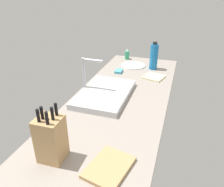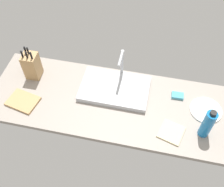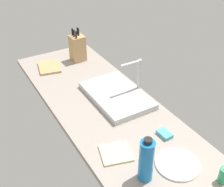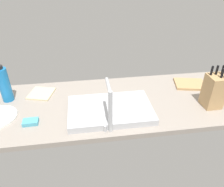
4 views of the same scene
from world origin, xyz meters
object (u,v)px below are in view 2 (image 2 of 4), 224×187
dish_sponge (178,96)px  dish_towel (171,132)px  cutting_board (23,101)px  dinner_plate (206,110)px  knife_block (32,66)px  sink_basin (115,89)px  faucet (121,62)px  water_bottle (208,124)px

dish_sponge → dish_towel: bearing=-93.7°
cutting_board → dish_sponge: dish_sponge is taller
cutting_board → dish_towel: bearing=-1.5°
dish_sponge → dinner_plate: bearing=-22.0°
dish_towel → knife_block: bearing=165.1°
sink_basin → dinner_plate: sink_basin is taller
faucet → water_bottle: 77.19cm
dish_towel → dish_sponge: bearing=86.3°
faucet → dish_sponge: 50.28cm
faucet → dish_towel: bearing=-44.5°
sink_basin → cutting_board: sink_basin is taller
dinner_plate → water_bottle: bearing=-95.7°
cutting_board → dish_towel: (112.19, -2.90, -0.30)cm
dish_sponge → faucet: bearing=166.6°
knife_block → dish_towel: bearing=-16.4°
faucet → knife_block: size_ratio=0.95×
cutting_board → dish_sponge: bearing=14.6°
cutting_board → sink_basin: bearing=21.4°
dinner_plate → dish_sponge: bearing=158.0°
dish_sponge → cutting_board: bearing=-165.4°
knife_block → water_bottle: size_ratio=1.08×
dinner_plate → knife_block: bearing=177.3°
faucet → dinner_plate: faucet is taller
faucet → dinner_plate: (68.09, -19.83, -15.61)cm
dinner_plate → dish_towel: 33.57cm
dinner_plate → dish_sponge: dish_sponge is taller
cutting_board → water_bottle: water_bottle is taller
knife_block → water_bottle: (135.29, -26.23, 0.94)cm
cutting_board → dinner_plate: 137.33cm
dinner_plate → dish_sponge: size_ratio=2.61×
knife_block → water_bottle: 137.81cm
water_bottle → dish_sponge: water_bottle is taller
faucet → knife_block: knife_block is taller
dish_towel → dish_sponge: 32.70cm
sink_basin → water_bottle: water_bottle is taller
sink_basin → dinner_plate: bearing=-3.8°
faucet → water_bottle: (66.11, -39.65, -3.95)cm
cutting_board → dinner_plate: size_ratio=0.95×
water_bottle → dish_towel: water_bottle is taller
knife_block → dinner_plate: bearing=-4.1°
faucet → sink_basin: bearing=-97.1°
cutting_board → water_bottle: 134.22cm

